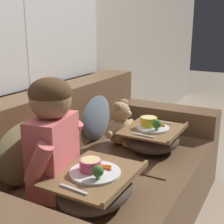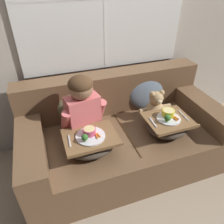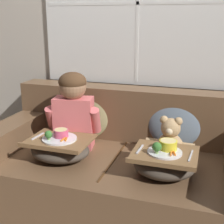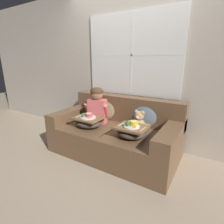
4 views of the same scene
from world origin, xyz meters
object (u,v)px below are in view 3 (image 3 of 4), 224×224
Objects in this scene: couch at (119,167)px; lap_tray_teddy at (164,163)px; lap_tray_child at (60,148)px; child_figure at (73,107)px; throw_pillow_behind_child at (85,113)px; teddy_bear at (170,142)px; throw_pillow_behind_teddy at (175,122)px.

couch is 4.67× the size of lap_tray_teddy.
lap_tray_child is at bearing -148.10° from couch.
couch is 0.57m from child_figure.
couch is 4.32× the size of lap_tray_child.
lap_tray_child is 0.73m from lap_tray_teddy.
teddy_bear is (0.73, -0.23, -0.07)m from throw_pillow_behind_child.
lap_tray_teddy is at bearing -18.32° from child_figure.
couch is 0.47m from lap_tray_child.
lap_tray_child is (-0.00, -0.47, -0.12)m from throw_pillow_behind_child.
throw_pillow_behind_child is at bearing 180.00° from throw_pillow_behind_teddy.
throw_pillow_behind_teddy is 0.88m from lap_tray_child.
teddy_bear is 0.77× the size of lap_tray_child.
throw_pillow_behind_child is 0.88m from lap_tray_teddy.
throw_pillow_behind_teddy is at bearing 89.95° from teddy_bear.
child_figure is at bearing -89.95° from throw_pillow_behind_child.
lap_tray_teddy is (0.37, -0.23, 0.20)m from couch.
throw_pillow_behind_child is at bearing 147.02° from couch.
teddy_bear is 0.77m from lap_tray_child.
lap_tray_teddy is at bearing -89.93° from teddy_bear.
lap_tray_child is at bearing -90.05° from throw_pillow_behind_child.
couch is at bearing -32.98° from throw_pillow_behind_child.
couch is 0.44m from teddy_bear.
lap_tray_child is at bearing -147.56° from throw_pillow_behind_teddy.
couch reaches higher than lap_tray_child.
lap_tray_child is (-0.73, -0.24, -0.05)m from teddy_bear.
throw_pillow_behind_teddy is 0.24m from teddy_bear.
couch is 0.54m from throw_pillow_behind_child.
couch reaches higher than lap_tray_teddy.
throw_pillow_behind_child reaches higher than couch.
child_figure is 0.76m from teddy_bear.
throw_pillow_behind_child is 1.10× the size of lap_tray_teddy.
teddy_bear is (-0.00, -0.23, -0.07)m from throw_pillow_behind_teddy.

